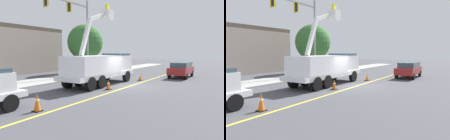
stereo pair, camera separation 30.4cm
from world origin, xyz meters
The scene contains 10 objects.
ground centered at (0.00, 0.00, 0.00)m, with size 120.00×120.00×0.00m, color #47474C.
sidewalk_far_side centered at (0.06, 8.28, 0.06)m, with size 60.00×3.60×0.12m, color #9E9E99.
lane_centre_stripe centered at (0.00, 0.00, 0.00)m, with size 50.00×0.16×0.01m, color yellow.
utility_bucket_truck centered at (-0.43, 2.62, 1.61)m, with size 8.22×2.64×7.05m.
passing_minivan centered at (8.24, -2.34, 0.97)m, with size 4.81×1.98×1.69m.
traffic_cone_mid_front centered at (-8.84, 0.66, 0.43)m, with size 0.40×0.40×0.88m.
traffic_cone_mid_rear centered at (-2.23, 0.73, 0.36)m, with size 0.40×0.40×0.74m.
traffic_cone_trailing centered at (3.66, 0.64, 0.34)m, with size 0.40×0.40×0.70m.
traffic_signal_mast centered at (1.63, 7.26, 5.98)m, with size 7.57×0.58×8.63m.
street_tree_right centered at (6.56, 9.79, 4.11)m, with size 4.71×4.71×6.48m.
Camera 2 is at (-15.14, -7.62, 2.85)m, focal length 32.99 mm.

